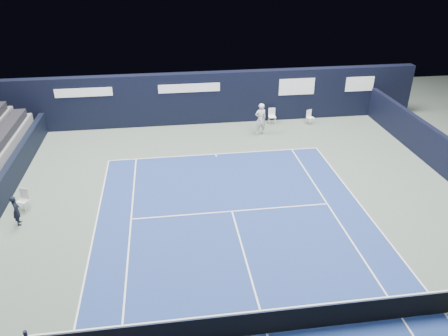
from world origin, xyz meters
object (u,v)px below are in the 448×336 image
object	(u,v)px
tennis_player	(261,119)
line_judge_chair	(24,198)
folding_chair_back_b	(310,116)
tennis_net	(268,321)
folding_chair_back_a	(272,113)

from	to	relation	value
tennis_player	line_judge_chair	bearing A→B (deg)	-150.60
folding_chair_back_b	tennis_player	world-z (taller)	tennis_player
tennis_net	tennis_player	world-z (taller)	tennis_player
folding_chair_back_a	tennis_player	world-z (taller)	tennis_player
folding_chair_back_a	folding_chair_back_b	bearing A→B (deg)	-9.88
folding_chair_back_b	tennis_net	bearing A→B (deg)	-135.33
tennis_player	folding_chair_back_b	bearing A→B (deg)	18.83
folding_chair_back_a	line_judge_chair	xyz separation A→B (m)	(-12.45, -7.99, -0.10)
folding_chair_back_a	tennis_net	distance (m)	16.28
folding_chair_back_a	tennis_net	bearing A→B (deg)	-102.86
line_judge_chair	tennis_net	bearing A→B (deg)	-20.01
tennis_net	tennis_player	bearing A→B (deg)	78.55
folding_chair_back_b	line_judge_chair	xyz separation A→B (m)	(-14.70, -7.55, 0.04)
folding_chair_back_a	line_judge_chair	size ratio (longest dim) A/B	1.01
folding_chair_back_b	line_judge_chair	distance (m)	16.53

